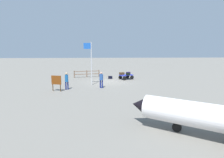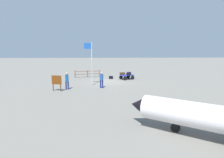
{
  "view_description": "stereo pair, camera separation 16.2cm",
  "coord_description": "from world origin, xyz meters",
  "views": [
    {
      "loc": [
        0.72,
        21.4,
        3.94
      ],
      "look_at": [
        -0.12,
        6.0,
        1.35
      ],
      "focal_mm": 28.65,
      "sensor_mm": 36.0,
      "label": 1
    },
    {
      "loc": [
        0.56,
        21.41,
        3.94
      ],
      "look_at": [
        -0.12,
        6.0,
        1.35
      ],
      "focal_mm": 28.65,
      "sensor_mm": 36.0,
      "label": 2
    }
  ],
  "objects": [
    {
      "name": "ground_plane",
      "position": [
        0.0,
        0.0,
        0.0
      ],
      "size": [
        120.0,
        120.0,
        0.0
      ],
      "primitive_type": "plane",
      "color": "slate"
    },
    {
      "name": "suitcase_maroon",
      "position": [
        -1.83,
        -1.7,
        0.77
      ],
      "size": [
        0.69,
        0.51,
        0.3
      ],
      "color": "#45301A",
      "rests_on": "luggage_cart"
    },
    {
      "name": "wooden_fence",
      "position": [
        2.91,
        -3.73,
        0.57
      ],
      "size": [
        3.53,
        0.8,
        1.0
      ],
      "color": "brown",
      "rests_on": "ground"
    },
    {
      "name": "suitcase_olive",
      "position": [
        -2.57,
        -1.2,
        0.77
      ],
      "size": [
        0.52,
        0.39,
        0.31
      ],
      "color": "black",
      "rests_on": "luggage_cart"
    },
    {
      "name": "worker_lead",
      "position": [
        0.83,
        3.49,
        0.98
      ],
      "size": [
        0.46,
        0.46,
        1.64
      ],
      "color": "navy",
      "rests_on": "ground"
    },
    {
      "name": "luggage_cart",
      "position": [
        -2.39,
        -1.65,
        0.43
      ],
      "size": [
        2.01,
        1.75,
        0.62
      ],
      "color": "blue",
      "rests_on": "ground"
    },
    {
      "name": "suitcase_navy",
      "position": [
        -2.71,
        -1.83,
        0.78
      ],
      "size": [
        0.53,
        0.46,
        0.33
      ],
      "color": "#231754",
      "rests_on": "luggage_cart"
    },
    {
      "name": "suitcase_grey",
      "position": [
        -0.35,
        -2.2,
        0.18
      ],
      "size": [
        0.57,
        0.41,
        0.36
      ],
      "color": "black",
      "rests_on": "ground"
    },
    {
      "name": "worker_trailing",
      "position": [
        4.22,
        4.0,
        0.98
      ],
      "size": [
        0.36,
        0.36,
        1.69
      ],
      "color": "navy",
      "rests_on": "ground"
    },
    {
      "name": "flagpole",
      "position": [
        1.99,
        1.88,
        2.8
      ],
      "size": [
        0.87,
        0.16,
        4.68
      ],
      "color": "silver",
      "rests_on": "ground"
    },
    {
      "name": "signboard",
      "position": [
        5.04,
        4.68,
        0.96
      ],
      "size": [
        0.95,
        0.29,
        1.49
      ],
      "color": "#4C3319",
      "rests_on": "ground"
    }
  ]
}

